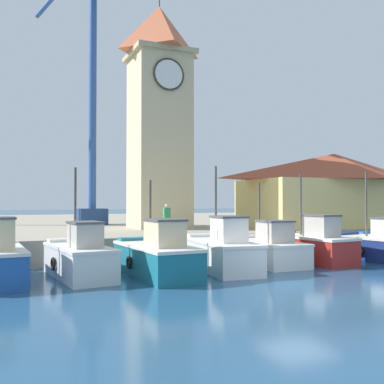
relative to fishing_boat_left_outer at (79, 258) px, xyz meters
The scene contains 12 objects.
ground_plane 8.31m from the fishing_boat_left_outer, 30.00° to the right, with size 300.00×300.00×0.00m, color navy.
quay_wharf 24.24m from the fishing_boat_left_outer, 72.80° to the left, with size 120.00×40.00×1.23m, color #9E937F.
fishing_boat_left_outer is the anchor object (origin of this frame).
fishing_boat_left_inner 3.01m from the fishing_boat_left_outer, 15.88° to the right, with size 2.30×5.26×3.87m.
fishing_boat_mid_left 5.98m from the fishing_boat_left_outer, ahead, with size 2.35×5.28×4.57m.
fishing_boat_center 8.75m from the fishing_boat_left_outer, ahead, with size 2.26×4.74×3.90m.
fishing_boat_mid_right 11.17m from the fishing_boat_left_outer, ahead, with size 2.34×4.98×4.34m.
fishing_boat_right_inner 14.56m from the fishing_boat_left_outer, ahead, with size 2.43×4.49×4.50m.
clock_tower 14.78m from the fishing_boat_left_outer, 56.48° to the left, with size 4.01×4.01×16.34m.
warehouse_right 20.33m from the fishing_boat_left_outer, 21.05° to the left, with size 13.14×6.26×5.10m.
port_crane_far 18.61m from the fishing_boat_left_outer, 78.27° to the left, with size 4.76×9.17×20.82m.
dock_worker_near_tower 6.72m from the fishing_boat_left_outer, 39.03° to the left, with size 0.34×0.22×1.62m.
Camera 1 is at (-10.00, -13.71, 2.99)m, focal length 42.00 mm.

